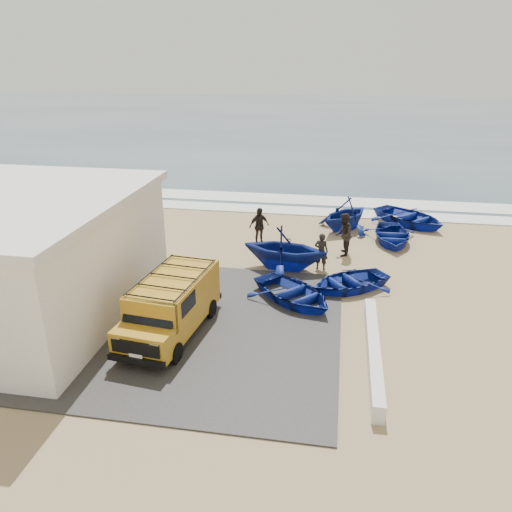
{
  "coord_description": "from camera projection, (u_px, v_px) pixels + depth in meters",
  "views": [
    {
      "loc": [
        3.67,
        -16.43,
        8.73
      ],
      "look_at": [
        0.54,
        1.75,
        1.2
      ],
      "focal_mm": 35.0,
      "sensor_mm": 36.0,
      "label": 1
    }
  ],
  "objects": [
    {
      "name": "fisherman_middle",
      "position": [
        343.0,
        235.0,
        22.86
      ],
      "size": [
        0.85,
        1.04,
        2.0
      ],
      "primitive_type": "imported",
      "rotation": [
        0.0,
        0.0,
        -1.66
      ],
      "color": "black",
      "rests_on": "ground"
    },
    {
      "name": "boat_mid_left",
      "position": [
        285.0,
        248.0,
        21.39
      ],
      "size": [
        4.1,
        3.68,
        1.92
      ],
      "primitive_type": "imported",
      "rotation": [
        0.0,
        0.0,
        1.41
      ],
      "color": "navy",
      "rests_on": "ground"
    },
    {
      "name": "surf_wash",
      "position": [
        281.0,
        199.0,
        32.09
      ],
      "size": [
        180.0,
        2.2,
        0.04
      ],
      "primitive_type": "cube",
      "color": "white",
      "rests_on": "ground"
    },
    {
      "name": "slab",
      "position": [
        166.0,
        323.0,
        17.35
      ],
      "size": [
        12.0,
        10.0,
        0.05
      ],
      "primitive_type": "cube",
      "color": "#373533",
      "rests_on": "ground"
    },
    {
      "name": "boat_near_right",
      "position": [
        349.0,
        281.0,
        19.74
      ],
      "size": [
        4.12,
        3.9,
        0.7
      ],
      "primitive_type": "imported",
      "rotation": [
        0.0,
        0.0,
        -0.95
      ],
      "color": "navy",
      "rests_on": "ground"
    },
    {
      "name": "boat_far_right",
      "position": [
        409.0,
        217.0,
        27.16
      ],
      "size": [
        5.1,
        5.08,
        0.87
      ],
      "primitive_type": "imported",
      "rotation": [
        0.0,
        0.0,
        0.8
      ],
      "color": "navy",
      "rests_on": "ground"
    },
    {
      "name": "boat_near_left",
      "position": [
        293.0,
        293.0,
        18.7
      ],
      "size": [
        4.44,
        4.38,
        0.75
      ],
      "primitive_type": "imported",
      "rotation": [
        0.0,
        0.0,
        0.83
      ],
      "color": "navy",
      "rests_on": "ground"
    },
    {
      "name": "fisherman_front",
      "position": [
        321.0,
        251.0,
        21.4
      ],
      "size": [
        0.66,
        0.48,
        1.65
      ],
      "primitive_type": "imported",
      "rotation": [
        0.0,
        0.0,
        2.99
      ],
      "color": "black",
      "rests_on": "ground"
    },
    {
      "name": "ground",
      "position": [
        234.0,
        302.0,
        18.87
      ],
      "size": [
        160.0,
        160.0,
        0.0
      ],
      "primitive_type": "plane",
      "color": "tan"
    },
    {
      "name": "van",
      "position": [
        172.0,
        304.0,
        16.42
      ],
      "size": [
        2.34,
        4.84,
        2.0
      ],
      "rotation": [
        0.0,
        0.0,
        -0.12
      ],
      "color": "#BC881C",
      "rests_on": "ground"
    },
    {
      "name": "parapet",
      "position": [
        373.0,
        351.0,
        15.24
      ],
      "size": [
        0.35,
        6.0,
        0.55
      ],
      "primitive_type": "cube",
      "color": "silver",
      "rests_on": "ground"
    },
    {
      "name": "surf_line",
      "position": [
        276.0,
        210.0,
        29.81
      ],
      "size": [
        180.0,
        1.6,
        0.06
      ],
      "primitive_type": "cube",
      "color": "white",
      "rests_on": "ground"
    },
    {
      "name": "boat_far_left",
      "position": [
        345.0,
        214.0,
        26.16
      ],
      "size": [
        4.34,
        4.44,
        1.78
      ],
      "primitive_type": "imported",
      "rotation": [
        0.0,
        0.0,
        -0.63
      ],
      "color": "navy",
      "rests_on": "ground"
    },
    {
      "name": "building",
      "position": [
        11.0,
        256.0,
        17.4
      ],
      "size": [
        8.4,
        9.4,
        4.3
      ],
      "color": "white",
      "rests_on": "ground"
    },
    {
      "name": "boat_mid_right",
      "position": [
        392.0,
        235.0,
        24.65
      ],
      "size": [
        2.69,
        3.7,
        0.75
      ],
      "primitive_type": "imported",
      "rotation": [
        0.0,
        0.0,
        0.03
      ],
      "color": "navy",
      "rests_on": "ground"
    },
    {
      "name": "fisherman_back",
      "position": [
        259.0,
        226.0,
        24.23
      ],
      "size": [
        1.12,
        1.04,
        1.85
      ],
      "primitive_type": "imported",
      "rotation": [
        0.0,
        0.0,
        0.69
      ],
      "color": "black",
      "rests_on": "ground"
    },
    {
      "name": "ocean",
      "position": [
        318.0,
        120.0,
        69.96
      ],
      "size": [
        180.0,
        88.0,
        0.01
      ],
      "primitive_type": "cube",
      "color": "#385166",
      "rests_on": "ground"
    }
  ]
}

